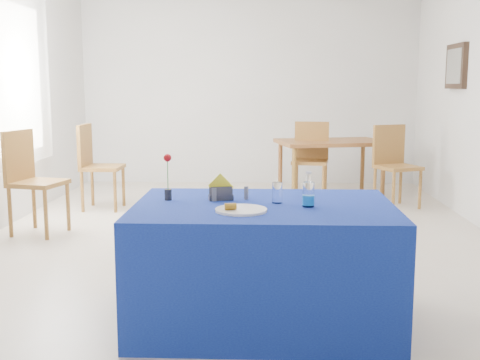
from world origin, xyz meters
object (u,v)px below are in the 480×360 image
at_px(chair_win_a, 30,174).
at_px(chair_win_b, 95,160).
at_px(water_bottle, 308,195).
at_px(chair_bg_right, 394,160).
at_px(blue_table, 264,264).
at_px(plate, 241,210).
at_px(chair_bg_left, 311,155).
at_px(oak_table, 331,146).

height_order(chair_win_a, chair_win_b, chair_win_a).
relative_size(water_bottle, chair_bg_right, 0.21).
height_order(blue_table, chair_win_a, chair_win_a).
distance_m(plate, chair_win_b, 4.11).
bearing_deg(chair_win_a, chair_bg_right, -55.68).
relative_size(plate, chair_bg_left, 0.30).
xyz_separation_m(chair_bg_left, chair_win_b, (-2.64, -0.81, 0.01)).
distance_m(chair_bg_right, chair_win_b, 3.63).
relative_size(oak_table, chair_bg_left, 1.52).
relative_size(chair_bg_left, chair_win_b, 0.98).
distance_m(blue_table, chair_bg_right, 4.06).
relative_size(chair_bg_left, chair_win_a, 0.96).
height_order(blue_table, oak_table, blue_table).
distance_m(chair_bg_left, chair_win_a, 3.58).
xyz_separation_m(water_bottle, oak_table, (0.62, 4.43, -0.15)).
bearing_deg(chair_bg_right, chair_win_a, 177.17).
bearing_deg(chair_bg_right, plate, -137.62).
bearing_deg(plate, water_bottle, 20.87).
xyz_separation_m(blue_table, water_bottle, (0.27, -0.06, 0.45)).
distance_m(chair_bg_left, chair_win_b, 2.76).
relative_size(blue_table, chair_bg_right, 1.60).
height_order(water_bottle, chair_win_b, chair_win_b).
height_order(plate, chair_win_a, chair_win_a).
height_order(plate, water_bottle, water_bottle).
xyz_separation_m(plate, oak_table, (1.02, 4.59, -0.09)).
bearing_deg(blue_table, chair_win_b, 120.64).
bearing_deg(water_bottle, chair_win_b, 123.38).
xyz_separation_m(chair_bg_left, chair_bg_right, (0.98, -0.49, -0.00)).
xyz_separation_m(blue_table, chair_bg_left, (0.61, 4.23, 0.20)).
bearing_deg(plate, blue_table, 58.21).
bearing_deg(chair_bg_right, blue_table, -137.11).
xyz_separation_m(oak_table, chair_bg_right, (0.70, -0.64, -0.10)).
height_order(chair_bg_right, chair_win_a, chair_win_a).
bearing_deg(blue_table, chair_bg_left, 81.76).
relative_size(water_bottle, chair_win_b, 0.21).
bearing_deg(oak_table, chair_bg_left, -152.56).
bearing_deg(chair_win_b, chair_bg_left, -71.90).
xyz_separation_m(plate, blue_table, (0.13, 0.21, -0.39)).
relative_size(plate, chair_win_b, 0.30).
xyz_separation_m(water_bottle, chair_win_b, (-2.30, 3.49, -0.24)).
distance_m(oak_table, chair_bg_right, 0.95).
relative_size(blue_table, chair_win_b, 1.56).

